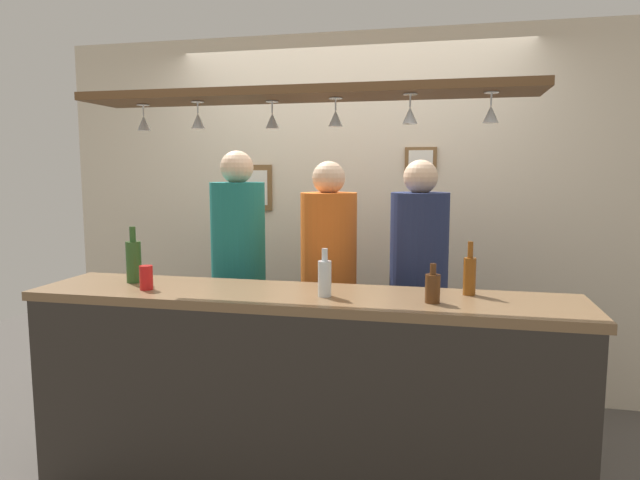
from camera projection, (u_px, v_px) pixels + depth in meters
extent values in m
plane|color=#4C4742|center=(316.00, 456.00, 3.19)|extent=(8.00, 8.00, 0.00)
cube|color=beige|center=(350.00, 215.00, 4.10)|extent=(4.40, 0.06, 2.60)
cube|color=brown|center=(300.00, 297.00, 2.73)|extent=(2.70, 0.55, 0.04)
cube|color=#2D2823|center=(286.00, 420.00, 2.55)|extent=(2.65, 0.04, 0.98)
cube|color=brown|center=(302.00, 94.00, 2.66)|extent=(2.20, 0.36, 0.04)
cylinder|color=silver|center=(143.00, 105.00, 2.90)|extent=(0.06, 0.06, 0.00)
cylinder|color=silver|center=(143.00, 111.00, 2.90)|extent=(0.01, 0.01, 0.06)
cone|color=silver|center=(144.00, 123.00, 2.91)|extent=(0.07, 0.07, 0.08)
cylinder|color=silver|center=(198.00, 102.00, 2.77)|extent=(0.06, 0.06, 0.00)
cylinder|color=silver|center=(198.00, 108.00, 2.77)|extent=(0.01, 0.01, 0.06)
cone|color=silver|center=(198.00, 121.00, 2.78)|extent=(0.07, 0.07, 0.08)
cylinder|color=silver|center=(272.00, 102.00, 2.75)|extent=(0.06, 0.06, 0.00)
cylinder|color=silver|center=(272.00, 107.00, 2.76)|extent=(0.01, 0.01, 0.06)
cone|color=silver|center=(272.00, 121.00, 2.77)|extent=(0.07, 0.07, 0.08)
cylinder|color=silver|center=(336.00, 98.00, 2.63)|extent=(0.06, 0.06, 0.00)
cylinder|color=silver|center=(336.00, 104.00, 2.63)|extent=(0.01, 0.01, 0.06)
cone|color=silver|center=(336.00, 118.00, 2.64)|extent=(0.07, 0.07, 0.08)
cylinder|color=silver|center=(410.00, 94.00, 2.49)|extent=(0.06, 0.06, 0.00)
cylinder|color=silver|center=(410.00, 101.00, 2.49)|extent=(0.01, 0.01, 0.06)
cone|color=silver|center=(410.00, 115.00, 2.50)|extent=(0.07, 0.07, 0.08)
cylinder|color=silver|center=(492.00, 93.00, 2.43)|extent=(0.06, 0.06, 0.00)
cylinder|color=silver|center=(491.00, 99.00, 2.44)|extent=(0.01, 0.01, 0.06)
cone|color=silver|center=(491.00, 114.00, 2.45)|extent=(0.07, 0.07, 0.08)
cube|color=#2D334C|center=(240.00, 359.00, 3.60)|extent=(0.17, 0.18, 0.83)
cylinder|color=#1E7A75|center=(238.00, 240.00, 3.50)|extent=(0.34, 0.34, 0.72)
sphere|color=beige|center=(237.00, 167.00, 3.45)|extent=(0.21, 0.21, 0.21)
cube|color=#2D334C|center=(329.00, 369.00, 3.47)|extent=(0.17, 0.18, 0.80)
cylinder|color=orange|center=(329.00, 250.00, 3.38)|extent=(0.34, 0.34, 0.69)
sphere|color=beige|center=(329.00, 178.00, 3.33)|extent=(0.20, 0.20, 0.20)
cube|color=#2D334C|center=(416.00, 375.00, 3.36)|extent=(0.17, 0.18, 0.80)
cylinder|color=navy|center=(419.00, 252.00, 3.26)|extent=(0.34, 0.34, 0.70)
sphere|color=beige|center=(421.00, 177.00, 3.21)|extent=(0.20, 0.20, 0.20)
cylinder|color=silver|center=(325.00, 279.00, 2.65)|extent=(0.06, 0.06, 0.17)
cylinder|color=silver|center=(325.00, 255.00, 2.63)|extent=(0.03, 0.03, 0.06)
cylinder|color=brown|center=(470.00, 276.00, 2.68)|extent=(0.06, 0.06, 0.18)
cylinder|color=brown|center=(470.00, 250.00, 2.66)|extent=(0.03, 0.03, 0.08)
cylinder|color=#2D5623|center=(134.00, 262.00, 2.98)|extent=(0.08, 0.08, 0.22)
cylinder|color=#2D5623|center=(133.00, 234.00, 2.96)|extent=(0.03, 0.03, 0.08)
cylinder|color=#512D14|center=(433.00, 289.00, 2.52)|extent=(0.07, 0.07, 0.13)
cylinder|color=#512D14|center=(433.00, 269.00, 2.51)|extent=(0.03, 0.03, 0.05)
cylinder|color=red|center=(146.00, 278.00, 2.80)|extent=(0.07, 0.07, 0.12)
cube|color=brown|center=(255.00, 188.00, 4.19)|extent=(0.26, 0.02, 0.34)
cube|color=white|center=(255.00, 188.00, 4.18)|extent=(0.20, 0.01, 0.26)
cube|color=brown|center=(421.00, 160.00, 3.90)|extent=(0.22, 0.02, 0.18)
cube|color=white|center=(421.00, 160.00, 3.89)|extent=(0.17, 0.01, 0.14)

